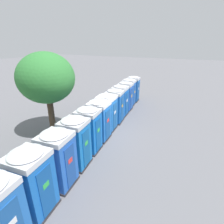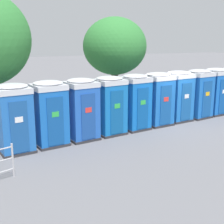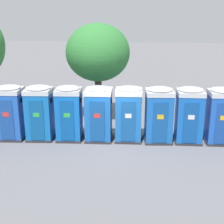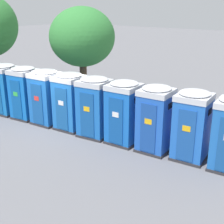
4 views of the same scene
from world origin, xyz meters
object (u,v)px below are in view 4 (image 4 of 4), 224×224
(portapotty_5, at_px, (46,97))
(portapotty_9, at_px, (155,119))
(portapotty_7, at_px, (95,107))
(portapotty_8, at_px, (124,112))
(portapotty_10, at_px, (192,125))
(portapotty_4, at_px, (25,93))
(portapotty_3, at_px, (5,89))
(street_tree_0, at_px, (82,37))
(portapotty_6, at_px, (70,101))

(portapotty_5, distance_m, portapotty_9, 5.48)
(portapotty_5, height_order, portapotty_7, same)
(portapotty_8, relative_size, portapotty_10, 1.00)
(portapotty_10, bearing_deg, portapotty_4, -173.79)
(portapotty_7, bearing_deg, portapotty_3, -174.29)
(portapotty_5, bearing_deg, portapotty_4, -174.31)
(portapotty_3, bearing_deg, portapotty_10, 6.24)
(street_tree_0, bearing_deg, portapotty_7, -41.59)
(portapotty_9, bearing_deg, portapotty_10, 8.85)
(portapotty_6, relative_size, portapotty_10, 1.00)
(portapotty_5, relative_size, portapotty_8, 1.00)
(portapotty_9, relative_size, street_tree_0, 0.49)
(portapotty_8, xyz_separation_m, street_tree_0, (-4.75, 2.84, 2.37))
(portapotty_7, bearing_deg, portapotty_9, 6.01)
(portapotty_8, height_order, portapotty_10, same)
(portapotty_3, xyz_separation_m, portapotty_10, (9.52, 1.04, 0.00))
(portapotty_8, bearing_deg, portapotty_4, -174.13)
(portapotty_6, bearing_deg, portapotty_9, 4.93)
(portapotty_5, xyz_separation_m, portapotty_10, (6.80, 0.75, 0.00))
(portapotty_3, distance_m, street_tree_0, 4.74)
(portapotty_4, relative_size, portapotty_9, 1.00)
(portapotty_6, bearing_deg, portapotty_4, -173.18)
(portapotty_7, bearing_deg, portapotty_8, 7.07)
(portapotty_6, bearing_deg, portapotty_3, -173.32)
(portapotty_3, height_order, portapotty_8, same)
(street_tree_0, bearing_deg, portapotty_4, -101.58)
(portapotty_9, height_order, portapotty_10, same)
(street_tree_0, bearing_deg, portapotty_9, -24.01)
(portapotty_6, height_order, portapotty_8, same)
(portapotty_3, relative_size, portapotty_6, 1.00)
(portapotty_5, xyz_separation_m, portapotty_8, (4.08, 0.42, 0.00))
(portapotty_4, bearing_deg, portapotty_8, 5.87)
(portapotty_6, height_order, portapotty_10, same)
(portapotty_7, bearing_deg, portapotty_6, -177.21)
(portapotty_5, height_order, portapotty_6, same)
(portapotty_6, bearing_deg, street_tree_0, 123.31)
(portapotty_10, bearing_deg, portapotty_7, -173.05)
(portapotty_6, bearing_deg, portapotty_5, -172.06)
(portapotty_4, height_order, street_tree_0, street_tree_0)
(portapotty_5, bearing_deg, street_tree_0, 101.51)
(portapotty_3, relative_size, street_tree_0, 0.49)
(portapotty_5, xyz_separation_m, street_tree_0, (-0.66, 3.27, 2.37))
(portapotty_5, xyz_separation_m, portapotty_6, (1.36, 0.19, 0.00))
(portapotty_5, bearing_deg, portapotty_9, 5.68)
(portapotty_9, bearing_deg, portapotty_7, -173.99)
(portapotty_4, bearing_deg, street_tree_0, 78.42)
(portapotty_5, distance_m, portapotty_10, 6.84)
(portapotty_3, height_order, street_tree_0, street_tree_0)
(portapotty_6, bearing_deg, portapotty_8, 4.93)
(portapotty_9, xyz_separation_m, street_tree_0, (-6.11, 2.72, 2.37))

